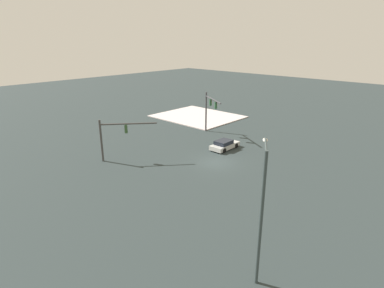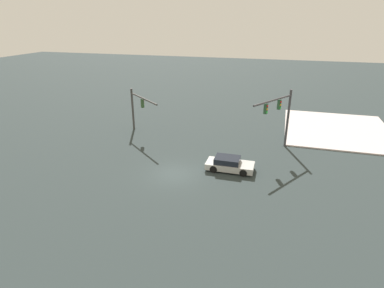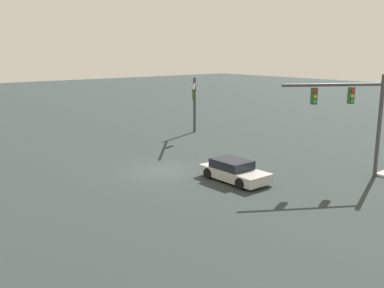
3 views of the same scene
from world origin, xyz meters
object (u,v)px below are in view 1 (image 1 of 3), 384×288
traffic_signal_opposite_side (115,133)px  sedan_car_approaching (224,145)px  traffic_signal_near_corner (210,107)px  streetlamp_curved_arm (262,207)px

traffic_signal_opposite_side → sedan_car_approaching: 14.05m
traffic_signal_near_corner → sedan_car_approaching: bearing=-2.5°
traffic_signal_near_corner → traffic_signal_opposite_side: (0.98, 15.85, -0.76)m
traffic_signal_near_corner → sedan_car_approaching: size_ratio=1.44×
sedan_car_approaching → traffic_signal_opposite_side: bearing=149.9°
traffic_signal_near_corner → traffic_signal_opposite_side: traffic_signal_near_corner is taller
sedan_car_approaching → streetlamp_curved_arm: bearing=-138.2°
traffic_signal_opposite_side → streetlamp_curved_arm: bearing=-62.9°
traffic_signal_near_corner → sedan_car_approaching: 7.91m
streetlamp_curved_arm → sedan_car_approaching: bearing=10.6°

